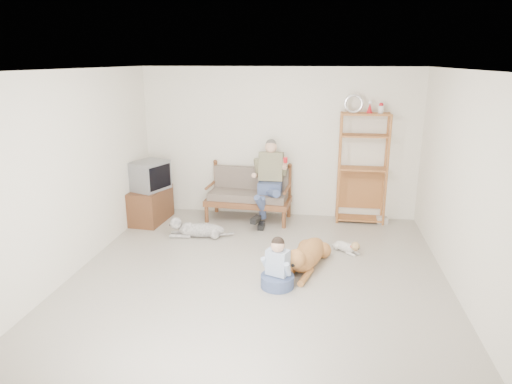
% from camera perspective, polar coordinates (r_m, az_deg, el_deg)
% --- Properties ---
extents(floor, '(5.50, 5.50, 0.00)m').
position_cam_1_polar(floor, '(6.16, 0.14, -10.95)').
color(floor, '#BDB5A6').
rests_on(floor, ground).
extents(ceiling, '(5.50, 5.50, 0.00)m').
position_cam_1_polar(ceiling, '(5.48, 0.16, 15.04)').
color(ceiling, white).
rests_on(ceiling, ground).
extents(wall_back, '(5.00, 0.00, 5.00)m').
position_cam_1_polar(wall_back, '(8.34, 2.85, 6.11)').
color(wall_back, silver).
rests_on(wall_back, ground).
extents(wall_front, '(5.00, 0.00, 5.00)m').
position_cam_1_polar(wall_front, '(3.15, -7.11, -11.65)').
color(wall_front, silver).
rests_on(wall_front, ground).
extents(wall_left, '(0.00, 5.50, 5.50)m').
position_cam_1_polar(wall_left, '(6.51, -22.22, 2.00)').
color(wall_left, silver).
rests_on(wall_left, ground).
extents(wall_right, '(0.00, 5.50, 5.50)m').
position_cam_1_polar(wall_right, '(5.88, 25.05, 0.24)').
color(wall_right, silver).
rests_on(wall_right, ground).
extents(loveseat, '(1.54, 0.80, 0.95)m').
position_cam_1_polar(loveseat, '(8.28, -0.89, -0.11)').
color(loveseat, brown).
rests_on(loveseat, ground).
extents(man, '(0.56, 0.80, 1.30)m').
position_cam_1_polar(man, '(7.97, 1.49, 0.68)').
color(man, '#485584').
rests_on(man, loveseat).
extents(etagere, '(0.86, 0.38, 2.26)m').
position_cam_1_polar(etagere, '(8.21, 13.16, 3.02)').
color(etagere, '#A36233').
rests_on(etagere, ground).
extents(book_stack, '(0.20, 0.15, 0.12)m').
position_cam_1_polar(book_stack, '(8.45, 15.49, -3.40)').
color(book_stack, silver).
rests_on(book_stack, ground).
extents(tv_stand, '(0.57, 0.94, 0.60)m').
position_cam_1_polar(tv_stand, '(8.40, -13.06, -1.61)').
color(tv_stand, brown).
rests_on(tv_stand, ground).
extents(crt_tv, '(0.68, 0.75, 0.51)m').
position_cam_1_polar(crt_tv, '(8.23, -13.13, 2.01)').
color(crt_tv, slate).
rests_on(crt_tv, tv_stand).
extents(wall_outlet, '(0.12, 0.02, 0.08)m').
position_cam_1_polar(wall_outlet, '(8.78, -5.41, -0.48)').
color(wall_outlet, white).
rests_on(wall_outlet, ground).
extents(golden_retriever, '(0.62, 1.47, 0.45)m').
position_cam_1_polar(golden_retriever, '(6.45, 6.27, -7.93)').
color(golden_retriever, '#B87C3F').
rests_on(golden_retriever, ground).
extents(shaggy_dog, '(1.11, 0.34, 0.33)m').
position_cam_1_polar(shaggy_dog, '(7.59, -7.57, -4.61)').
color(shaggy_dog, white).
rests_on(shaggy_dog, ground).
extents(terrier, '(0.46, 0.42, 0.21)m').
position_cam_1_polar(terrier, '(7.08, 11.40, -6.75)').
color(terrier, white).
rests_on(terrier, ground).
extents(child, '(0.43, 0.43, 0.68)m').
position_cam_1_polar(child, '(5.90, 2.71, -9.59)').
color(child, '#485584').
rests_on(child, ground).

